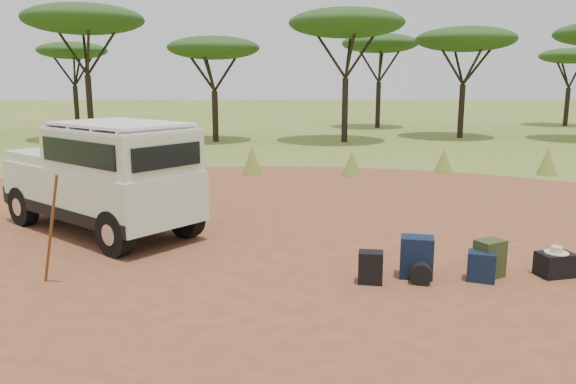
{
  "coord_description": "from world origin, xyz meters",
  "views": [
    {
      "loc": [
        0.58,
        -8.16,
        2.89
      ],
      "look_at": [
        0.87,
        1.18,
        1.0
      ],
      "focal_mm": 35.0,
      "sensor_mm": 36.0,
      "label": 1
    }
  ],
  "objects_px": {
    "walking_staff": "(51,230)",
    "hard_case": "(555,265)",
    "backpack_olive": "(489,259)",
    "backpack_navy": "(417,257)",
    "backpack_black": "(371,268)",
    "duffel_navy": "(481,267)",
    "safari_vehicle": "(104,179)"
  },
  "relations": [
    {
      "from": "walking_staff",
      "to": "hard_case",
      "type": "relative_size",
      "value": 3.33
    },
    {
      "from": "backpack_olive",
      "to": "hard_case",
      "type": "distance_m",
      "value": 1.01
    },
    {
      "from": "backpack_navy",
      "to": "walking_staff",
      "type": "bearing_deg",
      "value": -164.52
    },
    {
      "from": "backpack_black",
      "to": "backpack_navy",
      "type": "relative_size",
      "value": 0.76
    },
    {
      "from": "backpack_navy",
      "to": "backpack_olive",
      "type": "xyz_separation_m",
      "value": [
        1.08,
        -0.02,
        -0.03
      ]
    },
    {
      "from": "walking_staff",
      "to": "backpack_black",
      "type": "height_order",
      "value": "walking_staff"
    },
    {
      "from": "backpack_olive",
      "to": "duffel_navy",
      "type": "xyz_separation_m",
      "value": [
        -0.18,
        -0.16,
        -0.07
      ]
    },
    {
      "from": "backpack_black",
      "to": "hard_case",
      "type": "distance_m",
      "value": 2.81
    },
    {
      "from": "backpack_olive",
      "to": "duffel_navy",
      "type": "height_order",
      "value": "backpack_olive"
    },
    {
      "from": "safari_vehicle",
      "to": "backpack_olive",
      "type": "xyz_separation_m",
      "value": [
        6.37,
        -2.69,
        -0.74
      ]
    },
    {
      "from": "backpack_navy",
      "to": "backpack_olive",
      "type": "relative_size",
      "value": 1.1
    },
    {
      "from": "hard_case",
      "to": "backpack_olive",
      "type": "bearing_deg",
      "value": 168.71
    },
    {
      "from": "safari_vehicle",
      "to": "backpack_navy",
      "type": "bearing_deg",
      "value": 14.65
    },
    {
      "from": "backpack_olive",
      "to": "backpack_black",
      "type": "bearing_deg",
      "value": 158.68
    },
    {
      "from": "hard_case",
      "to": "backpack_black",
      "type": "bearing_deg",
      "value": 172.66
    },
    {
      "from": "backpack_olive",
      "to": "duffel_navy",
      "type": "relative_size",
      "value": 1.3
    },
    {
      "from": "backpack_black",
      "to": "backpack_navy",
      "type": "distance_m",
      "value": 0.75
    },
    {
      "from": "backpack_navy",
      "to": "backpack_olive",
      "type": "distance_m",
      "value": 1.08
    },
    {
      "from": "backpack_navy",
      "to": "safari_vehicle",
      "type": "bearing_deg",
      "value": 167.06
    },
    {
      "from": "hard_case",
      "to": "backpack_navy",
      "type": "bearing_deg",
      "value": 168.06
    },
    {
      "from": "walking_staff",
      "to": "duffel_navy",
      "type": "distance_m",
      "value": 6.15
    },
    {
      "from": "safari_vehicle",
      "to": "backpack_olive",
      "type": "distance_m",
      "value": 6.95
    },
    {
      "from": "safari_vehicle",
      "to": "hard_case",
      "type": "distance_m",
      "value": 7.89
    },
    {
      "from": "safari_vehicle",
      "to": "hard_case",
      "type": "xyz_separation_m",
      "value": [
        7.37,
        -2.68,
        -0.85
      ]
    },
    {
      "from": "duffel_navy",
      "to": "safari_vehicle",
      "type": "bearing_deg",
      "value": 176.86
    },
    {
      "from": "backpack_navy",
      "to": "hard_case",
      "type": "bearing_deg",
      "value": 13.53
    },
    {
      "from": "walking_staff",
      "to": "hard_case",
      "type": "distance_m",
      "value": 7.33
    },
    {
      "from": "backpack_olive",
      "to": "walking_staff",
      "type": "bearing_deg",
      "value": 153.42
    },
    {
      "from": "backpack_navy",
      "to": "hard_case",
      "type": "height_order",
      "value": "backpack_navy"
    },
    {
      "from": "backpack_black",
      "to": "hard_case",
      "type": "relative_size",
      "value": 0.93
    },
    {
      "from": "walking_staff",
      "to": "backpack_black",
      "type": "bearing_deg",
      "value": -54.34
    },
    {
      "from": "safari_vehicle",
      "to": "walking_staff",
      "type": "height_order",
      "value": "safari_vehicle"
    }
  ]
}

